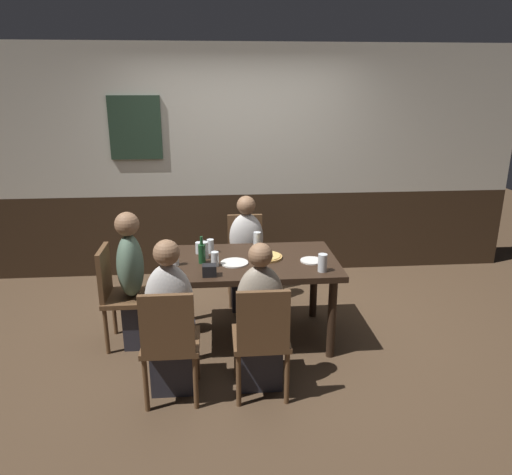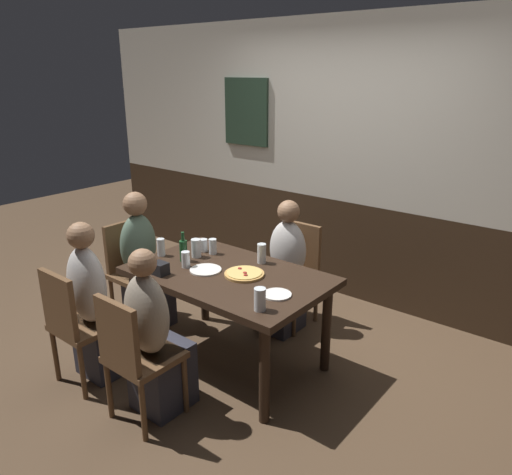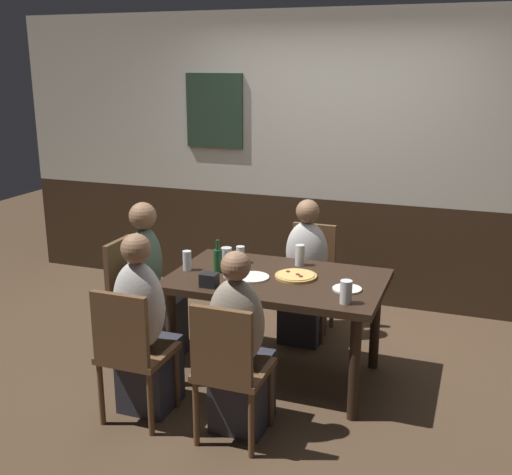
{
  "view_description": "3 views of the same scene",
  "coord_description": "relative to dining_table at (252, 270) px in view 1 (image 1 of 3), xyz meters",
  "views": [
    {
      "loc": [
        -0.3,
        -3.86,
        2.18
      ],
      "look_at": [
        0.03,
        -0.01,
        0.94
      ],
      "focal_mm": 33.93,
      "sensor_mm": 36.0,
      "label": 1
    },
    {
      "loc": [
        2.21,
        -2.42,
        2.14
      ],
      "look_at": [
        0.14,
        0.15,
        1.0
      ],
      "focal_mm": 34.35,
      "sensor_mm": 36.0,
      "label": 2
    },
    {
      "loc": [
        1.26,
        -3.84,
        2.15
      ],
      "look_at": [
        -0.15,
        -0.0,
        1.01
      ],
      "focal_mm": 43.99,
      "sensor_mm": 36.0,
      "label": 3
    }
  ],
  "objects": [
    {
      "name": "plate_white_small",
      "position": [
        0.5,
        -0.08,
        0.09
      ],
      "size": [
        0.19,
        0.19,
        0.01
      ],
      "primitive_type": "cylinder",
      "color": "white",
      "rests_on": "dining_table"
    },
    {
      "name": "chair_head_west",
      "position": [
        -1.14,
        0.0,
        -0.15
      ],
      "size": [
        0.4,
        0.4,
        0.88
      ],
      "color": "brown",
      "rests_on": "ground_plane"
    },
    {
      "name": "person_left_near",
      "position": [
        -0.64,
        -0.7,
        -0.16
      ],
      "size": [
        0.34,
        0.37,
        1.18
      ],
      "color": "#2D2D38",
      "rests_on": "ground_plane"
    },
    {
      "name": "pizza",
      "position": [
        0.12,
        0.04,
        0.1
      ],
      "size": [
        0.29,
        0.29,
        0.03
      ],
      "color": "tan",
      "rests_on": "dining_table"
    },
    {
      "name": "person_mid_far",
      "position": [
        -0.0,
        0.7,
        -0.18
      ],
      "size": [
        0.34,
        0.37,
        1.13
      ],
      "color": "#2D2D38",
      "rests_on": "ground_plane"
    },
    {
      "name": "tumbler_water",
      "position": [
        -0.32,
        -0.12,
        0.14
      ],
      "size": [
        0.06,
        0.06,
        0.12
      ],
      "color": "silver",
      "rests_on": "dining_table"
    },
    {
      "name": "chair_mid_far",
      "position": [
        0.0,
        0.86,
        -0.15
      ],
      "size": [
        0.4,
        0.4,
        0.88
      ],
      "color": "brown",
      "rests_on": "ground_plane"
    },
    {
      "name": "beer_bottle_green",
      "position": [
        -0.42,
        -0.04,
        0.18
      ],
      "size": [
        0.06,
        0.06,
        0.23
      ],
      "color": "#194723",
      "rests_on": "dining_table"
    },
    {
      "name": "highball_clear",
      "position": [
        0.07,
        0.3,
        0.15
      ],
      "size": [
        0.07,
        0.07,
        0.15
      ],
      "color": "silver",
      "rests_on": "dining_table"
    },
    {
      "name": "pint_glass_amber",
      "position": [
        -0.45,
        0.21,
        0.14
      ],
      "size": [
        0.07,
        0.07,
        0.1
      ],
      "color": "silver",
      "rests_on": "dining_table"
    },
    {
      "name": "person_mid_near",
      "position": [
        0.0,
        -0.7,
        -0.18
      ],
      "size": [
        0.34,
        0.37,
        1.14
      ],
      "color": "#2D2D38",
      "rests_on": "ground_plane"
    },
    {
      "name": "chair_left_near",
      "position": [
        -0.64,
        -0.86,
        -0.15
      ],
      "size": [
        0.4,
        0.4,
        0.88
      ],
      "color": "brown",
      "rests_on": "ground_plane"
    },
    {
      "name": "pint_glass_pale",
      "position": [
        -0.64,
        -0.07,
        0.15
      ],
      "size": [
        0.06,
        0.06,
        0.14
      ],
      "color": "silver",
      "rests_on": "dining_table"
    },
    {
      "name": "ground_plane",
      "position": [
        0.0,
        0.0,
        -0.65
      ],
      "size": [
        12.0,
        12.0,
        0.0
      ],
      "primitive_type": "plane",
      "color": "#4C3826"
    },
    {
      "name": "chair_mid_near",
      "position": [
        0.0,
        -0.86,
        -0.15
      ],
      "size": [
        0.4,
        0.4,
        0.88
      ],
      "color": "brown",
      "rests_on": "ground_plane"
    },
    {
      "name": "person_head_west",
      "position": [
        -0.98,
        0.0,
        -0.15
      ],
      "size": [
        0.37,
        0.34,
        1.18
      ],
      "color": "#2D2D38",
      "rests_on": "ground_plane"
    },
    {
      "name": "condiment_caddy",
      "position": [
        -0.36,
        -0.33,
        0.13
      ],
      "size": [
        0.11,
        0.09,
        0.09
      ],
      "primitive_type": "cube",
      "color": "black",
      "rests_on": "dining_table"
    },
    {
      "name": "tumbler_short",
      "position": [
        -0.35,
        0.21,
        0.14
      ],
      "size": [
        0.06,
        0.06,
        0.12
      ],
      "color": "silver",
      "rests_on": "dining_table"
    },
    {
      "name": "pint_glass_stout",
      "position": [
        0.54,
        -0.31,
        0.15
      ],
      "size": [
        0.07,
        0.07,
        0.15
      ],
      "color": "silver",
      "rests_on": "dining_table"
    },
    {
      "name": "dining_table",
      "position": [
        0.0,
        0.0,
        0.0
      ],
      "size": [
        1.45,
        0.9,
        0.74
      ],
      "color": "black",
      "rests_on": "ground_plane"
    },
    {
      "name": "beer_glass_tall",
      "position": [
        -0.41,
        0.08,
        0.15
      ],
      "size": [
        0.08,
        0.08,
        0.14
      ],
      "color": "silver",
      "rests_on": "dining_table"
    },
    {
      "name": "wall_back",
      "position": [
        -0.01,
        1.65,
        0.65
      ],
      "size": [
        6.4,
        0.13,
        2.6
      ],
      "color": "#332316",
      "rests_on": "ground_plane"
    },
    {
      "name": "plate_white_large",
      "position": [
        -0.15,
        -0.07,
        0.09
      ],
      "size": [
        0.23,
        0.23,
        0.01
      ],
      "primitive_type": "cylinder",
      "color": "white",
      "rests_on": "dining_table"
    }
  ]
}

